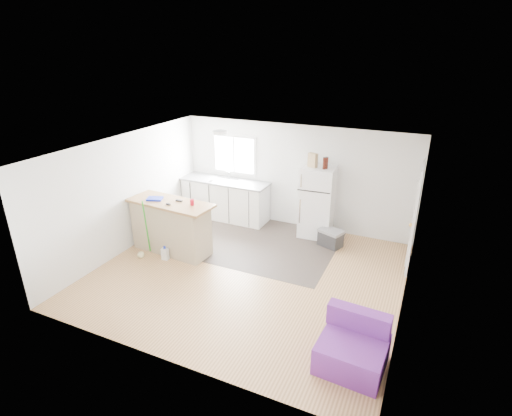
# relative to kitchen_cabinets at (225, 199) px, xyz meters

# --- Properties ---
(room) EXTENTS (5.51, 5.01, 2.41)m
(room) POSITION_rel_kitchen_cabinets_xyz_m (1.66, -2.16, 0.70)
(room) COLOR #9B6A41
(room) RESTS_ON ground
(vinyl_zone) EXTENTS (4.05, 2.50, 0.00)m
(vinyl_zone) POSITION_rel_kitchen_cabinets_xyz_m (0.93, -0.91, -0.50)
(vinyl_zone) COLOR #2E2722
(vinyl_zone) RESTS_ON floor
(window) EXTENTS (1.18, 0.06, 0.98)m
(window) POSITION_rel_kitchen_cabinets_xyz_m (0.11, 0.33, 1.05)
(window) COLOR white
(window) RESTS_ON back_wall
(interior_door) EXTENTS (0.11, 0.92, 2.10)m
(interior_door) POSITION_rel_kitchen_cabinets_xyz_m (4.38, -0.61, 0.52)
(interior_door) COLOR white
(interior_door) RESTS_ON right_wall
(ceiling_fixture) EXTENTS (0.30, 0.30, 0.07)m
(ceiling_fixture) POSITION_rel_kitchen_cabinets_xyz_m (0.46, -0.96, 1.86)
(ceiling_fixture) COLOR white
(ceiling_fixture) RESTS_ON ceiling
(kitchen_cabinets) EXTENTS (2.20, 0.70, 1.27)m
(kitchen_cabinets) POSITION_rel_kitchen_cabinets_xyz_m (0.00, 0.00, 0.00)
(kitchen_cabinets) COLOR white
(kitchen_cabinets) RESTS_ON floor
(peninsula) EXTENTS (1.84, 0.83, 1.10)m
(peninsula) POSITION_rel_kitchen_cabinets_xyz_m (-0.17, -1.99, 0.06)
(peninsula) COLOR tan
(peninsula) RESTS_ON floor
(refrigerator) EXTENTS (0.74, 0.71, 1.60)m
(refrigerator) POSITION_rel_kitchen_cabinets_xyz_m (2.33, -0.01, 0.30)
(refrigerator) COLOR white
(refrigerator) RESTS_ON floor
(cooler) EXTENTS (0.58, 0.49, 0.38)m
(cooler) POSITION_rel_kitchen_cabinets_xyz_m (2.78, -0.42, -0.31)
(cooler) COLOR #2A2A2C
(cooler) RESTS_ON floor
(purple_seat) EXTENTS (0.91, 0.86, 0.71)m
(purple_seat) POSITION_rel_kitchen_cabinets_xyz_m (3.93, -3.67, -0.24)
(purple_seat) COLOR #762F9A
(purple_seat) RESTS_ON floor
(cleaner_jug) EXTENTS (0.14, 0.10, 0.29)m
(cleaner_jug) POSITION_rel_kitchen_cabinets_xyz_m (-0.09, -2.37, -0.37)
(cleaner_jug) COLOR white
(cleaner_jug) RESTS_ON floor
(mop) EXTENTS (0.29, 0.34, 1.28)m
(mop) POSITION_rel_kitchen_cabinets_xyz_m (-0.56, -2.48, -0.27)
(mop) COLOR green
(mop) RESTS_ON floor
(red_cup) EXTENTS (0.09, 0.09, 0.12)m
(red_cup) POSITION_rel_kitchen_cabinets_xyz_m (0.35, -1.96, 0.67)
(red_cup) COLOR red
(red_cup) RESTS_ON peninsula
(blue_tray) EXTENTS (0.36, 0.32, 0.04)m
(blue_tray) POSITION_rel_kitchen_cabinets_xyz_m (-0.51, -2.02, 0.62)
(blue_tray) COLOR #1528CB
(blue_tray) RESTS_ON peninsula
(tool_a) EXTENTS (0.14, 0.05, 0.03)m
(tool_a) POSITION_rel_kitchen_cabinets_xyz_m (-0.00, -1.90, 0.62)
(tool_a) COLOR black
(tool_a) RESTS_ON peninsula
(tool_b) EXTENTS (0.11, 0.06, 0.03)m
(tool_b) POSITION_rel_kitchen_cabinets_xyz_m (-0.08, -2.14, 0.62)
(tool_b) COLOR black
(tool_b) RESTS_ON peninsula
(cardboard_box) EXTENTS (0.22, 0.17, 0.30)m
(cardboard_box) POSITION_rel_kitchen_cabinets_xyz_m (2.19, -0.06, 1.25)
(cardboard_box) COLOR tan
(cardboard_box) RESTS_ON refrigerator
(bottle_left) EXTENTS (0.08, 0.08, 0.25)m
(bottle_left) POSITION_rel_kitchen_cabinets_xyz_m (2.46, -0.11, 1.22)
(bottle_left) COLOR #37110A
(bottle_left) RESTS_ON refrigerator
(bottle_right) EXTENTS (0.08, 0.08, 0.25)m
(bottle_right) POSITION_rel_kitchen_cabinets_xyz_m (2.49, -0.06, 1.22)
(bottle_right) COLOR #37110A
(bottle_right) RESTS_ON refrigerator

